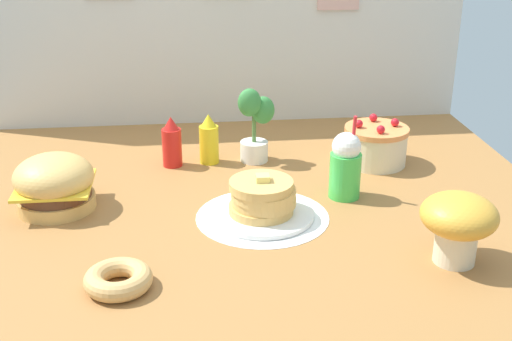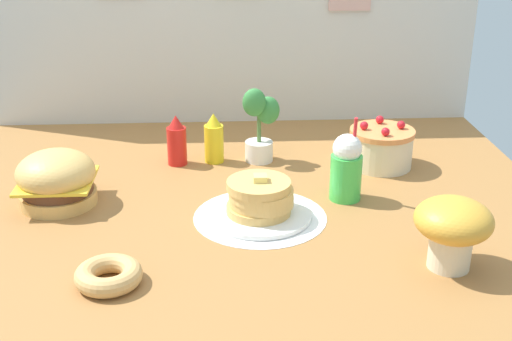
% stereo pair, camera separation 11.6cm
% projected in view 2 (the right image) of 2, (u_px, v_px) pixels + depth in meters
% --- Properties ---
extents(ground_plane, '(2.20, 2.04, 0.02)m').
position_uv_depth(ground_plane, '(241.00, 219.00, 2.23)').
color(ground_plane, '#9E6B38').
extents(back_wall, '(2.20, 0.04, 1.01)m').
position_uv_depth(back_wall, '(232.00, 11.00, 2.97)').
color(back_wall, beige).
rests_on(back_wall, ground_plane).
extents(doily_mat, '(0.44, 0.44, 0.00)m').
position_uv_depth(doily_mat, '(260.00, 217.00, 2.22)').
color(doily_mat, white).
rests_on(doily_mat, ground_plane).
extents(burger, '(0.27, 0.27, 0.19)m').
position_uv_depth(burger, '(57.00, 179.00, 2.28)').
color(burger, '#DBA859').
rests_on(burger, ground_plane).
extents(pancake_stack, '(0.34, 0.34, 0.15)m').
position_uv_depth(pancake_stack, '(260.00, 201.00, 2.20)').
color(pancake_stack, white).
rests_on(pancake_stack, doily_mat).
extents(layer_cake, '(0.25, 0.25, 0.18)m').
position_uv_depth(layer_cake, '(381.00, 147.00, 2.61)').
color(layer_cake, beige).
rests_on(layer_cake, ground_plane).
extents(ketchup_bottle, '(0.08, 0.08, 0.20)m').
position_uv_depth(ketchup_bottle, '(177.00, 142.00, 2.62)').
color(ketchup_bottle, red).
rests_on(ketchup_bottle, ground_plane).
extents(mustard_bottle, '(0.08, 0.08, 0.20)m').
position_uv_depth(mustard_bottle, '(214.00, 139.00, 2.65)').
color(mustard_bottle, yellow).
rests_on(mustard_bottle, ground_plane).
extents(cream_soda_cup, '(0.11, 0.11, 0.30)m').
position_uv_depth(cream_soda_cup, '(346.00, 167.00, 2.31)').
color(cream_soda_cup, green).
rests_on(cream_soda_cup, ground_plane).
extents(donut_pink_glaze, '(0.19, 0.19, 0.06)m').
position_uv_depth(donut_pink_glaze, '(109.00, 275.00, 1.83)').
color(donut_pink_glaze, tan).
rests_on(donut_pink_glaze, ground_plane).
extents(potted_plant, '(0.15, 0.12, 0.31)m').
position_uv_depth(potted_plant, '(259.00, 122.00, 2.63)').
color(potted_plant, white).
rests_on(potted_plant, ground_plane).
extents(mushroom_stool, '(0.22, 0.22, 0.21)m').
position_uv_depth(mushroom_stool, '(453.00, 226.00, 1.88)').
color(mushroom_stool, beige).
rests_on(mushroom_stool, ground_plane).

